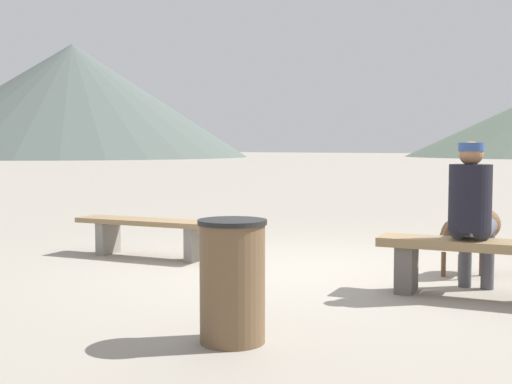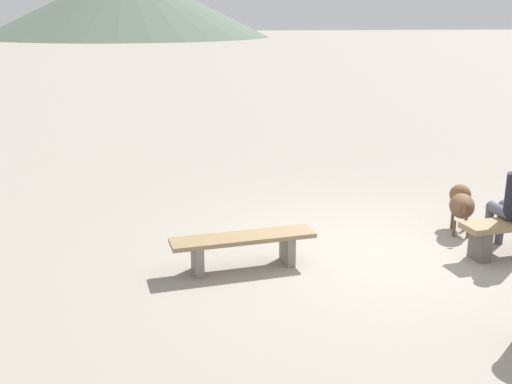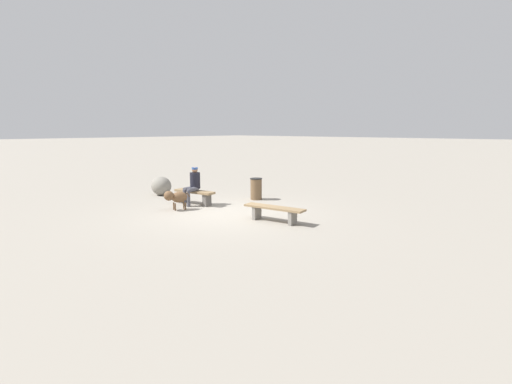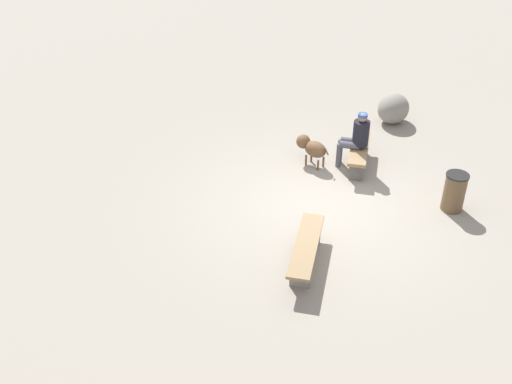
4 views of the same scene
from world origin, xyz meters
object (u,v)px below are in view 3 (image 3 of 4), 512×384
(bench_left, at_px, (274,211))
(seated_person, at_px, (193,183))
(bench_right, at_px, (195,195))
(boulder, at_px, (161,186))
(dog, at_px, (176,197))
(trash_bin, at_px, (256,189))

(bench_left, distance_m, seated_person, 3.52)
(bench_left, height_order, bench_right, bench_right)
(bench_right, height_order, boulder, boulder)
(bench_right, height_order, dog, dog)
(bench_right, relative_size, seated_person, 1.24)
(bench_left, bearing_deg, bench_right, -9.74)
(seated_person, xyz_separation_m, boulder, (2.44, -0.35, -0.38))
(bench_left, distance_m, boulder, 5.94)
(seated_person, height_order, dog, seated_person)
(dog, xyz_separation_m, boulder, (2.69, -1.24, -0.06))
(bench_left, relative_size, seated_person, 1.43)
(bench_left, bearing_deg, dog, 6.89)
(bench_left, height_order, boulder, boulder)
(trash_bin, bearing_deg, bench_left, 140.91)
(bench_left, distance_m, dog, 3.37)
(bench_left, bearing_deg, trash_bin, -48.00)
(trash_bin, bearing_deg, seated_person, 67.73)
(bench_left, xyz_separation_m, dog, (3.24, 0.92, 0.11))
(seated_person, relative_size, dog, 1.59)
(dog, distance_m, boulder, 2.96)
(boulder, bearing_deg, trash_bin, -151.59)
(dog, height_order, boulder, boulder)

